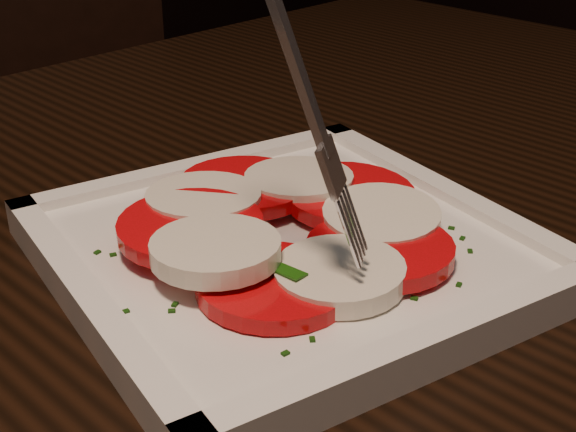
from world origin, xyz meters
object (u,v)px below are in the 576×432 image
object	(u,v)px
table	(248,382)
plate	(288,253)
chair	(47,163)
fork	(275,61)

from	to	relation	value
table	plate	bearing A→B (deg)	-80.64
chair	plate	size ratio (longest dim) A/B	3.90
chair	plate	distance (m)	0.76
chair	plate	bearing A→B (deg)	-89.52
table	fork	distance (m)	0.24
chair	fork	xyz separation A→B (m)	(-0.18, -0.75, 0.34)
table	plate	distance (m)	0.11
table	chair	distance (m)	0.71
fork	plate	bearing A→B (deg)	7.26
fork	table	bearing A→B (deg)	30.50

